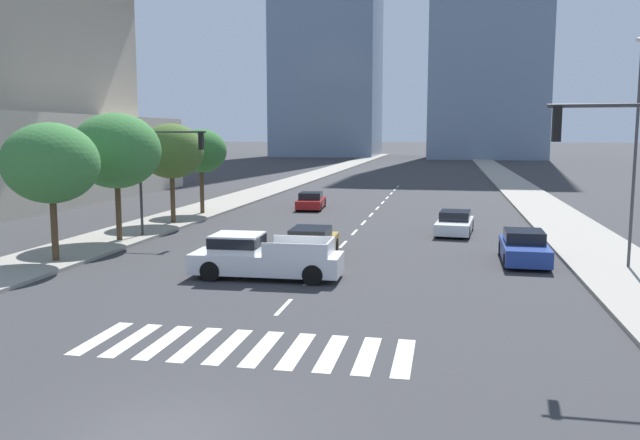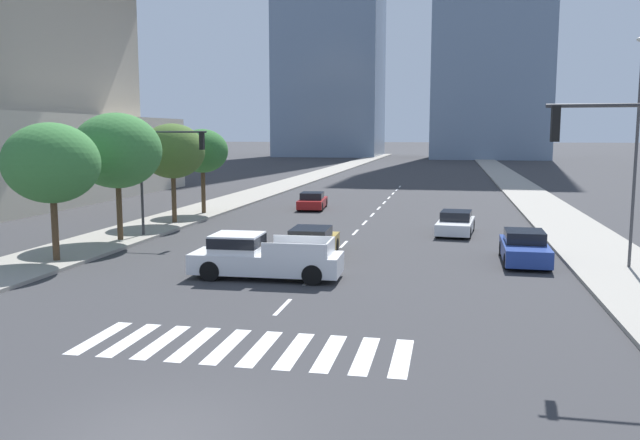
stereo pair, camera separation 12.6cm
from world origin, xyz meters
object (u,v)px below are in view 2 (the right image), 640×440
object	(u,v)px
traffic_signal_far	(165,160)
street_tree_second	(117,151)
pickup_truck	(259,257)
sedan_white_2	(456,223)
street_tree_fourth	(202,151)
street_tree_nearest	(51,163)
sedan_red_1	(312,201)
street_tree_third	(173,151)
sedan_blue_3	(524,248)
street_lamp_east	(637,139)
sedan_gold_0	(312,244)

from	to	relation	value
traffic_signal_far	street_tree_second	world-z (taller)	street_tree_second
traffic_signal_far	pickup_truck	bearing A→B (deg)	-47.37
sedan_white_2	street_tree_fourth	bearing A→B (deg)	-101.92
street_tree_nearest	traffic_signal_far	bearing A→B (deg)	76.36
sedan_red_1	street_tree_second	bearing A→B (deg)	153.46
street_tree_nearest	street_tree_third	distance (m)	12.05
sedan_blue_3	traffic_signal_far	distance (m)	18.26
sedan_blue_3	street_tree_nearest	xyz separation A→B (m)	(-19.42, -4.15, 3.61)
sedan_white_2	sedan_red_1	bearing A→B (deg)	-129.28
sedan_white_2	sedan_blue_3	bearing A→B (deg)	25.70
sedan_blue_3	street_lamp_east	size ratio (longest dim) A/B	0.50
pickup_truck	traffic_signal_far	world-z (taller)	traffic_signal_far
pickup_truck	street_tree_third	bearing A→B (deg)	-56.01
sedan_gold_0	street_tree_nearest	xyz separation A→B (m)	(-10.32, -3.32, 3.61)
sedan_white_2	street_tree_second	distance (m)	18.18
street_lamp_east	street_tree_third	bearing A→B (deg)	159.39
pickup_truck	sedan_gold_0	bearing A→B (deg)	-106.17
street_tree_fourth	street_tree_second	bearing A→B (deg)	-90.00
street_lamp_east	sedan_red_1	bearing A→B (deg)	132.61
sedan_white_2	street_tree_fourth	world-z (taller)	street_tree_fourth
sedan_gold_0	street_tree_fourth	xyz separation A→B (m)	(-10.32, 13.48, 3.66)
traffic_signal_far	street_lamp_east	size ratio (longest dim) A/B	0.64
pickup_truck	sedan_blue_3	distance (m)	11.42
street_tree_third	traffic_signal_far	bearing A→B (deg)	-70.42
sedan_red_1	pickup_truck	bearing A→B (deg)	-177.89
pickup_truck	sedan_blue_3	size ratio (longest dim) A/B	1.28
street_tree_nearest	street_tree_third	size ratio (longest dim) A/B	0.98
sedan_white_2	street_tree_second	world-z (taller)	street_tree_second
traffic_signal_far	street_lamp_east	world-z (taller)	street_lamp_east
street_tree_second	street_tree_fourth	bearing A→B (deg)	90.00
street_lamp_east	street_tree_second	size ratio (longest dim) A/B	1.42
traffic_signal_far	street_tree_third	distance (m)	5.20
sedan_blue_3	traffic_signal_far	bearing A→B (deg)	-98.92
sedan_gold_0	sedan_red_1	size ratio (longest dim) A/B	1.11
pickup_truck	street_tree_nearest	size ratio (longest dim) A/B	1.00
street_tree_third	pickup_truck	bearing A→B (deg)	-54.70
sedan_gold_0	sedan_blue_3	bearing A→B (deg)	-86.44
sedan_red_1	street_lamp_east	size ratio (longest dim) A/B	0.48
street_lamp_east	street_tree_third	xyz separation A→B (m)	(-23.37, 8.79, -0.85)
sedan_blue_3	street_tree_third	distance (m)	21.30
sedan_blue_3	street_tree_second	xyz separation A→B (m)	(-19.42, 1.31, 3.98)
sedan_gold_0	sedan_blue_3	size ratio (longest dim) A/B	1.08
sedan_blue_3	street_lamp_east	distance (m)	6.16
street_lamp_east	street_tree_third	size ratio (longest dim) A/B	1.52
street_tree_third	sedan_gold_0	bearing A→B (deg)	-40.23
sedan_gold_0	street_tree_third	xyz separation A→B (m)	(-10.32, 8.73, 3.78)
sedan_red_1	street_tree_nearest	distance (m)	22.88
sedan_blue_3	street_tree_fourth	bearing A→B (deg)	-122.34
street_tree_second	pickup_truck	bearing A→B (deg)	-34.81
sedan_gold_0	street_tree_third	size ratio (longest dim) A/B	0.82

